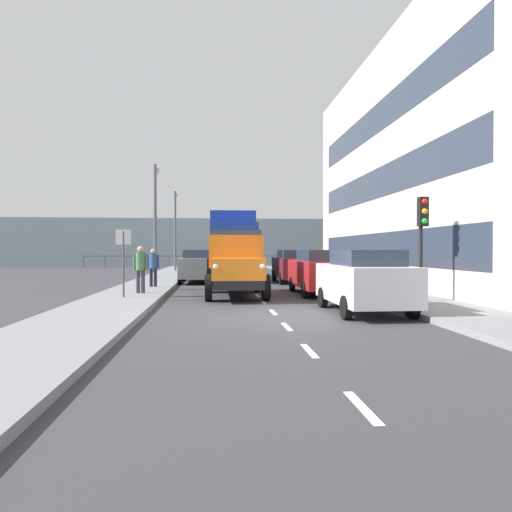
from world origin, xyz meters
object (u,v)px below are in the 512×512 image
object	(u,v)px
car_red_kerbside_1	(320,271)
car_grey_oppositeside_0	(198,265)
lamp_post_promenade	(156,211)
pedestrian_near_railing	(153,265)
car_maroon_kerbside_2	(293,266)
lamp_post_far	(175,223)
street_sign	(123,251)
truck_vintage_orange	(236,265)
car_white_kerbside_near	(364,280)
traffic_light_near	(422,226)
pedestrian_couple_a	(140,265)
lorry_cargo_blue	(232,244)

from	to	relation	value
car_red_kerbside_1	car_grey_oppositeside_0	world-z (taller)	same
lamp_post_promenade	pedestrian_near_railing	bearing A→B (deg)	95.59
car_grey_oppositeside_0	car_maroon_kerbside_2	bearing A→B (deg)	172.52
lamp_post_far	street_sign	world-z (taller)	lamp_post_far
truck_vintage_orange	car_red_kerbside_1	bearing A→B (deg)	-167.04
truck_vintage_orange	car_grey_oppositeside_0	bearing A→B (deg)	-78.27
truck_vintage_orange	lamp_post_promenade	world-z (taller)	lamp_post_promenade
car_white_kerbside_near	car_red_kerbside_1	size ratio (longest dim) A/B	0.87
truck_vintage_orange	lamp_post_far	world-z (taller)	lamp_post_far
traffic_light_near	lamp_post_promenade	world-z (taller)	lamp_post_promenade
truck_vintage_orange	lamp_post_promenade	size ratio (longest dim) A/B	0.95
car_maroon_kerbside_2	lamp_post_far	bearing A→B (deg)	-58.51
car_white_kerbside_near	traffic_light_near	world-z (taller)	traffic_light_near
car_white_kerbside_near	pedestrian_couple_a	size ratio (longest dim) A/B	2.33
lorry_cargo_blue	car_grey_oppositeside_0	bearing A→B (deg)	51.64
truck_vintage_orange	lamp_post_far	distance (m)	19.18
car_red_kerbside_1	pedestrian_near_railing	bearing A→B (deg)	-20.25
street_sign	car_red_kerbside_1	bearing A→B (deg)	-165.47
truck_vintage_orange	lamp_post_promenade	distance (m)	8.48
truck_vintage_orange	traffic_light_near	bearing A→B (deg)	151.22
car_maroon_kerbside_2	car_grey_oppositeside_0	distance (m)	4.97
traffic_light_near	car_white_kerbside_near	bearing A→B (deg)	31.88
traffic_light_near	lamp_post_promenade	size ratio (longest dim) A/B	0.54
traffic_light_near	street_sign	world-z (taller)	traffic_light_near
lamp_post_promenade	car_grey_oppositeside_0	bearing A→B (deg)	-163.70
car_maroon_kerbside_2	lamp_post_promenade	bearing A→B (deg)	-0.15
lamp_post_promenade	car_maroon_kerbside_2	bearing A→B (deg)	179.85
car_grey_oppositeside_0	street_sign	world-z (taller)	street_sign
lamp_post_far	pedestrian_couple_a	bearing A→B (deg)	90.85
lorry_cargo_blue	car_grey_oppositeside_0	xyz separation A→B (m)	(1.86, 2.35, -1.18)
lamp_post_far	car_red_kerbside_1	bearing A→B (deg)	111.50
pedestrian_near_railing	street_sign	world-z (taller)	street_sign
car_white_kerbside_near	traffic_light_near	distance (m)	3.15
truck_vintage_orange	car_red_kerbside_1	distance (m)	3.41
car_white_kerbside_near	pedestrian_couple_a	world-z (taller)	pedestrian_couple_a
pedestrian_near_railing	car_maroon_kerbside_2	bearing A→B (deg)	-149.71
car_white_kerbside_near	car_maroon_kerbside_2	world-z (taller)	same
truck_vintage_orange	pedestrian_near_railing	xyz separation A→B (m)	(3.38, -3.23, -0.08)
lorry_cargo_blue	car_red_kerbside_1	size ratio (longest dim) A/B	1.80
lorry_cargo_blue	lamp_post_promenade	world-z (taller)	lamp_post_promenade
lorry_cargo_blue	car_maroon_kerbside_2	size ratio (longest dim) A/B	1.87
car_red_kerbside_1	traffic_light_near	world-z (taller)	traffic_light_near
car_maroon_kerbside_2	pedestrian_near_railing	bearing A→B (deg)	30.29
car_red_kerbside_1	car_grey_oppositeside_0	size ratio (longest dim) A/B	1.01
car_red_kerbside_1	pedestrian_couple_a	size ratio (longest dim) A/B	2.66
traffic_light_near	car_red_kerbside_1	bearing A→B (deg)	-59.02
lorry_cargo_blue	traffic_light_near	distance (m)	14.29
traffic_light_near	street_sign	xyz separation A→B (m)	(9.43, -2.01, -0.79)
truck_vintage_orange	lorry_cargo_blue	bearing A→B (deg)	-91.36
car_white_kerbside_near	lamp_post_far	size ratio (longest dim) A/B	0.66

